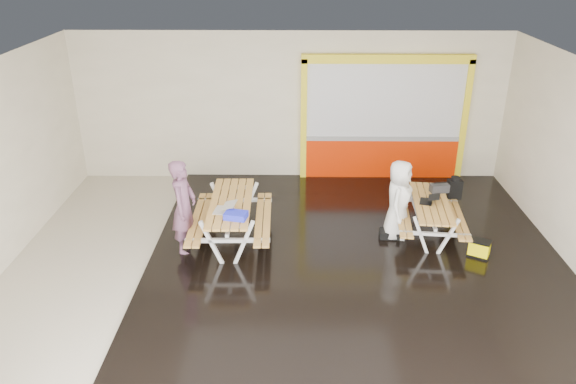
{
  "coord_description": "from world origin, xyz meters",
  "views": [
    {
      "loc": [
        0.11,
        -8.58,
        5.34
      ],
      "look_at": [
        0.0,
        0.9,
        1.0
      ],
      "focal_mm": 34.61,
      "sensor_mm": 36.0,
      "label": 1
    }
  ],
  "objects_px": {
    "person_right": "(399,201)",
    "picnic_table_left": "(231,211)",
    "picnic_table_right": "(430,210)",
    "laptop_left": "(224,208)",
    "fluke_bag": "(479,249)",
    "toolbox": "(439,188)",
    "laptop_right": "(429,200)",
    "blue_pouch": "(236,215)",
    "backpack": "(454,188)",
    "person_left": "(184,207)",
    "dark_case": "(389,234)"
  },
  "relations": [
    {
      "from": "person_right",
      "to": "laptop_left",
      "type": "relative_size",
      "value": 3.67
    },
    {
      "from": "backpack",
      "to": "picnic_table_left",
      "type": "bearing_deg",
      "value": -166.28
    },
    {
      "from": "person_left",
      "to": "blue_pouch",
      "type": "relative_size",
      "value": 4.69
    },
    {
      "from": "laptop_left",
      "to": "backpack",
      "type": "xyz_separation_m",
      "value": [
        4.54,
        1.49,
        -0.24
      ]
    },
    {
      "from": "backpack",
      "to": "dark_case",
      "type": "bearing_deg",
      "value": -146.69
    },
    {
      "from": "person_left",
      "to": "laptop_left",
      "type": "bearing_deg",
      "value": -85.51
    },
    {
      "from": "laptop_right",
      "to": "dark_case",
      "type": "height_order",
      "value": "laptop_right"
    },
    {
      "from": "person_left",
      "to": "toolbox",
      "type": "bearing_deg",
      "value": -68.72
    },
    {
      "from": "toolbox",
      "to": "picnic_table_right",
      "type": "bearing_deg",
      "value": -118.22
    },
    {
      "from": "picnic_table_left",
      "to": "blue_pouch",
      "type": "bearing_deg",
      "value": -76.27
    },
    {
      "from": "laptop_left",
      "to": "fluke_bag",
      "type": "xyz_separation_m",
      "value": [
        4.63,
        -0.15,
        -0.72
      ]
    },
    {
      "from": "backpack",
      "to": "dark_case",
      "type": "xyz_separation_m",
      "value": [
        -1.43,
        -0.94,
        -0.56
      ]
    },
    {
      "from": "person_left",
      "to": "backpack",
      "type": "bearing_deg",
      "value": -66.04
    },
    {
      "from": "picnic_table_right",
      "to": "picnic_table_left",
      "type": "bearing_deg",
      "value": -175.94
    },
    {
      "from": "person_right",
      "to": "picnic_table_right",
      "type": "bearing_deg",
      "value": -68.04
    },
    {
      "from": "backpack",
      "to": "picnic_table_right",
      "type": "bearing_deg",
      "value": -128.76
    },
    {
      "from": "picnic_table_left",
      "to": "laptop_right",
      "type": "bearing_deg",
      "value": 3.94
    },
    {
      "from": "laptop_left",
      "to": "toolbox",
      "type": "bearing_deg",
      "value": 15.34
    },
    {
      "from": "laptop_right",
      "to": "blue_pouch",
      "type": "xyz_separation_m",
      "value": [
        -3.59,
        -0.93,
        0.12
      ]
    },
    {
      "from": "laptop_left",
      "to": "toolbox",
      "type": "distance_m",
      "value": 4.29
    },
    {
      "from": "laptop_left",
      "to": "fluke_bag",
      "type": "height_order",
      "value": "laptop_left"
    },
    {
      "from": "toolbox",
      "to": "person_right",
      "type": "bearing_deg",
      "value": -150.75
    },
    {
      "from": "picnic_table_left",
      "to": "dark_case",
      "type": "bearing_deg",
      "value": 2.83
    },
    {
      "from": "laptop_left",
      "to": "laptop_right",
      "type": "distance_m",
      "value": 3.89
    },
    {
      "from": "picnic_table_left",
      "to": "blue_pouch",
      "type": "xyz_separation_m",
      "value": [
        0.16,
        -0.67,
        0.26
      ]
    },
    {
      "from": "dark_case",
      "to": "picnic_table_left",
      "type": "bearing_deg",
      "value": -177.17
    },
    {
      "from": "person_left",
      "to": "backpack",
      "type": "relative_size",
      "value": 3.77
    },
    {
      "from": "backpack",
      "to": "dark_case",
      "type": "distance_m",
      "value": 1.81
    },
    {
      "from": "picnic_table_left",
      "to": "laptop_left",
      "type": "relative_size",
      "value": 5.04
    },
    {
      "from": "picnic_table_left",
      "to": "backpack",
      "type": "relative_size",
      "value": 4.62
    },
    {
      "from": "person_left",
      "to": "picnic_table_right",
      "type": "bearing_deg",
      "value": -73.68
    },
    {
      "from": "picnic_table_left",
      "to": "person_right",
      "type": "bearing_deg",
      "value": 4.37
    },
    {
      "from": "fluke_bag",
      "to": "picnic_table_left",
      "type": "bearing_deg",
      "value": 173.22
    },
    {
      "from": "person_right",
      "to": "laptop_left",
      "type": "bearing_deg",
      "value": 120.52
    },
    {
      "from": "picnic_table_right",
      "to": "laptop_right",
      "type": "height_order",
      "value": "laptop_right"
    },
    {
      "from": "picnic_table_right",
      "to": "laptop_left",
      "type": "distance_m",
      "value": 3.96
    },
    {
      "from": "person_right",
      "to": "fluke_bag",
      "type": "xyz_separation_m",
      "value": [
        1.38,
        -0.78,
        -0.59
      ]
    },
    {
      "from": "person_left",
      "to": "laptop_right",
      "type": "xyz_separation_m",
      "value": [
        4.57,
        0.6,
        -0.11
      ]
    },
    {
      "from": "blue_pouch",
      "to": "dark_case",
      "type": "relative_size",
      "value": 1.01
    },
    {
      "from": "laptop_left",
      "to": "laptop_right",
      "type": "height_order",
      "value": "laptop_left"
    },
    {
      "from": "person_right",
      "to": "picnic_table_left",
      "type": "bearing_deg",
      "value": 113.79
    },
    {
      "from": "picnic_table_right",
      "to": "backpack",
      "type": "distance_m",
      "value": 1.06
    },
    {
      "from": "person_right",
      "to": "laptop_right",
      "type": "xyz_separation_m",
      "value": [
        0.58,
        0.02,
        0.01
      ]
    },
    {
      "from": "person_right",
      "to": "fluke_bag",
      "type": "bearing_deg",
      "value": -100.19
    },
    {
      "from": "picnic_table_right",
      "to": "toolbox",
      "type": "bearing_deg",
      "value": 61.78
    },
    {
      "from": "picnic_table_right",
      "to": "blue_pouch",
      "type": "relative_size",
      "value": 5.16
    },
    {
      "from": "picnic_table_right",
      "to": "person_right",
      "type": "relative_size",
      "value": 1.23
    },
    {
      "from": "toolbox",
      "to": "backpack",
      "type": "relative_size",
      "value": 0.81
    },
    {
      "from": "picnic_table_left",
      "to": "toolbox",
      "type": "xyz_separation_m",
      "value": [
        4.07,
        0.74,
        0.17
      ]
    },
    {
      "from": "picnic_table_left",
      "to": "laptop_left",
      "type": "height_order",
      "value": "laptop_left"
    }
  ]
}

